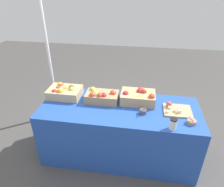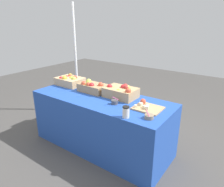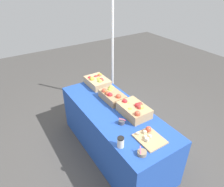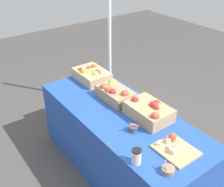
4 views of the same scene
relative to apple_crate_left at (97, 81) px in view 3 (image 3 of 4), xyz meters
The scene contains 10 objects.
ground_plane 1.10m from the apple_crate_left, 11.04° to the right, with size 10.00×10.00×0.00m, color #474442.
table 0.87m from the apple_crate_left, 11.04° to the right, with size 1.90×0.76×0.74m, color #234CAD.
apple_crate_left is the anchor object (origin of this frame).
apple_crate_middle 0.50m from the apple_crate_left, ahead, with size 0.40×0.24×0.16m.
apple_crate_right 0.94m from the apple_crate_left, ahead, with size 0.42×0.29×0.18m.
cutting_board_front 1.39m from the apple_crate_left, ahead, with size 0.31×0.27×0.09m.
sample_bowl_near 1.04m from the apple_crate_left, 12.89° to the right, with size 0.08×0.09×0.11m.
sample_bowl_mid 1.56m from the apple_crate_left, 12.53° to the right, with size 0.10×0.10×0.09m.
coffee_cup 1.39m from the apple_crate_left, 19.19° to the right, with size 0.07×0.07×0.12m.
tent_pole 0.73m from the apple_crate_left, 127.03° to the left, with size 0.04×0.04×1.98m, color white.
Camera 3 is at (1.85, -1.24, 2.35)m, focal length 32.85 mm.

